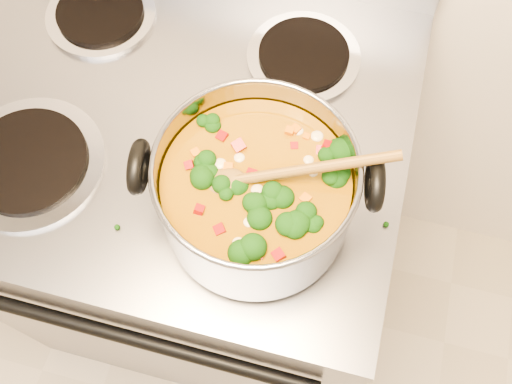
% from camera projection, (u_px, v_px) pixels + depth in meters
% --- Properties ---
extents(electric_range, '(0.79, 0.72, 1.08)m').
position_uv_depth(electric_range, '(198.00, 213.00, 1.36)').
color(electric_range, gray).
rests_on(electric_range, ground).
extents(stockpot, '(0.34, 0.27, 0.16)m').
position_uv_depth(stockpot, '(256.00, 193.00, 0.79)').
color(stockpot, gray).
rests_on(stockpot, electric_range).
extents(wooden_spoon, '(0.26, 0.10, 0.08)m').
position_uv_depth(wooden_spoon, '(266.00, 175.00, 0.74)').
color(wooden_spoon, olive).
rests_on(wooden_spoon, stockpot).
extents(cooktop_crumbs, '(0.25, 0.34, 0.01)m').
position_uv_depth(cooktop_crumbs, '(310.00, 224.00, 0.86)').
color(cooktop_crumbs, black).
rests_on(cooktop_crumbs, electric_range).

